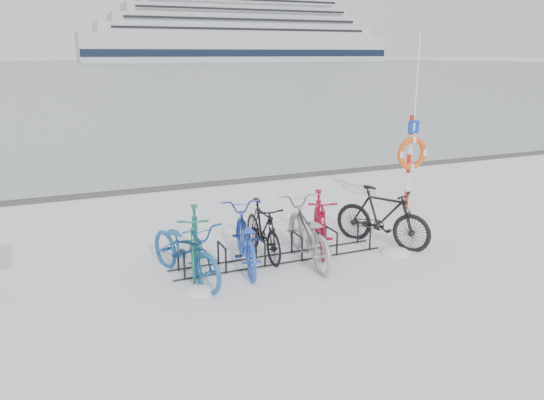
% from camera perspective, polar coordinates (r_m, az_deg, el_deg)
% --- Properties ---
extents(ground, '(900.00, 900.00, 0.00)m').
position_cam_1_polar(ground, '(9.74, 0.74, -6.44)').
color(ground, white).
rests_on(ground, ground).
extents(ice_sheet, '(400.00, 298.00, 0.02)m').
position_cam_1_polar(ice_sheet, '(163.36, -22.06, 13.14)').
color(ice_sheet, '#A2B0B7').
rests_on(ice_sheet, ground).
extents(quay_edge, '(400.00, 0.25, 0.10)m').
position_cam_1_polar(quay_edge, '(15.06, -8.22, 1.56)').
color(quay_edge, '#3F3F42').
rests_on(quay_edge, ground).
extents(bike_rack, '(4.00, 0.48, 0.46)m').
position_cam_1_polar(bike_rack, '(9.67, 0.74, -5.45)').
color(bike_rack, black).
rests_on(bike_rack, ground).
extents(lifebuoy_station, '(0.79, 0.23, 4.11)m').
position_cam_1_polar(lifebuoy_station, '(12.87, 14.77, 4.88)').
color(lifebuoy_station, red).
rests_on(lifebuoy_station, ground).
extents(cruise_ferry, '(131.85, 24.88, 43.32)m').
position_cam_1_polar(cruise_ferry, '(237.68, -3.78, 17.44)').
color(cruise_ferry, silver).
rests_on(cruise_ferry, ground).
extents(bike_0, '(1.30, 2.19, 1.09)m').
position_cam_1_polar(bike_0, '(8.89, -9.28, -5.07)').
color(bike_0, '#1C5390').
rests_on(bike_0, ground).
extents(bike_1, '(1.01, 1.90, 1.10)m').
position_cam_1_polar(bike_1, '(9.29, -8.33, -4.07)').
color(bike_1, '#1A675C').
rests_on(bike_1, ground).
extents(bike_2, '(1.11, 2.16, 1.08)m').
position_cam_1_polar(bike_2, '(9.36, -2.95, -3.86)').
color(bike_2, '#2248B6').
rests_on(bike_2, ground).
extents(bike_3, '(0.53, 1.77, 1.06)m').
position_cam_1_polar(bike_3, '(9.80, -0.99, -2.99)').
color(bike_3, black).
rests_on(bike_3, ground).
extents(bike_4, '(1.00, 2.22, 1.13)m').
position_cam_1_polar(bike_4, '(9.57, 3.83, -3.27)').
color(bike_4, '#92969A').
rests_on(bike_4, ground).
extents(bike_5, '(1.18, 1.94, 1.13)m').
position_cam_1_polar(bike_5, '(10.14, 5.17, -2.21)').
color(bike_5, maroon).
rests_on(bike_5, ground).
extents(bike_6, '(1.52, 1.98, 1.19)m').
position_cam_1_polar(bike_6, '(10.54, 11.79, -1.62)').
color(bike_6, black).
rests_on(bike_6, ground).
extents(snow_drifts, '(5.15, 1.94, 0.20)m').
position_cam_1_polar(snow_drifts, '(9.91, 5.72, -6.11)').
color(snow_drifts, white).
rests_on(snow_drifts, ground).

